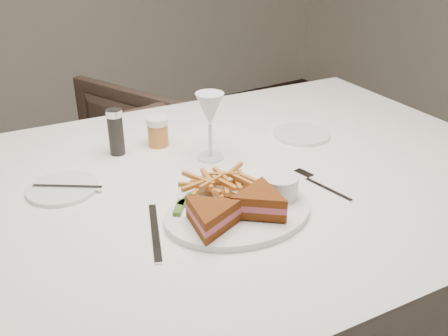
% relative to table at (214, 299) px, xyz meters
% --- Properties ---
extents(table, '(1.69, 1.21, 0.75)m').
position_rel_table_xyz_m(table, '(0.00, 0.00, 0.00)').
color(table, white).
rests_on(table, ground).
extents(chair_far, '(0.90, 0.87, 0.73)m').
position_rel_table_xyz_m(chair_far, '(-0.07, 0.96, -0.01)').
color(chair_far, '#45342A').
rests_on(chair_far, ground).
extents(table_setting, '(0.83, 0.63, 0.18)m').
position_rel_table_xyz_m(table_setting, '(-0.02, -0.07, 0.41)').
color(table_setting, white).
rests_on(table_setting, table).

